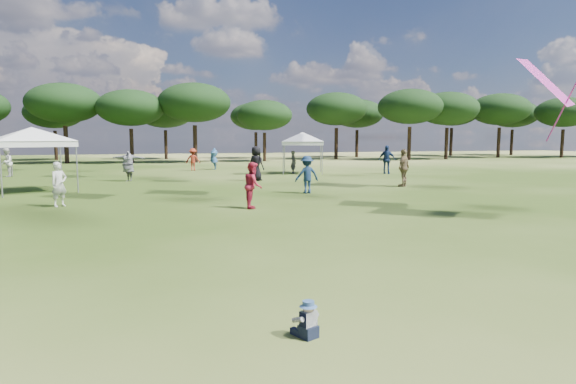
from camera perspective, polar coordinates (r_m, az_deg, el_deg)
name	(u,v)px	position (r m, az deg, el deg)	size (l,w,h in m)	color
tree_line	(183,107)	(50.53, -12.38, 9.77)	(108.78, 17.63, 7.77)	black
tent_left	(32,130)	(23.93, -28.12, 6.50)	(5.76, 5.76, 3.15)	gray
tent_right	(303,134)	(32.18, 1.76, 6.86)	(5.16, 5.16, 3.04)	gray
toddler	(307,321)	(6.01, 2.30, -15.00)	(0.35, 0.37, 0.46)	black
festival_crowd	(151,166)	(26.89, -15.96, 2.95)	(29.27, 21.77, 1.91)	#A91C35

